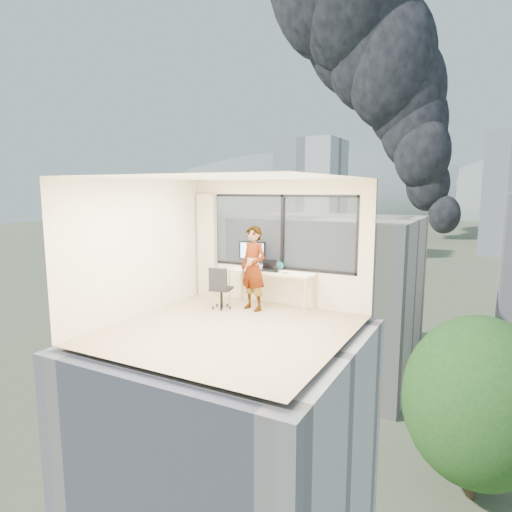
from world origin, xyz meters
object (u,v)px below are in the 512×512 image
Objects in this scene: monitor at (252,254)px; laptop at (268,266)px; desk at (271,289)px; chair at (221,287)px; person at (253,268)px; game_console at (265,266)px; handbag at (279,265)px.

monitor reaches higher than laptop.
laptop is at bearing -168.50° from desk.
desk is 0.48m from laptop.
chair is 0.52× the size of person.
laptop is (-0.06, -0.01, 0.48)m from desk.
desk is 6.16× the size of game_console.
laptop is 0.25m from handbag.
monitor is at bearing 165.35° from desk.
person is (-0.21, -0.37, 0.47)m from desk.
chair is at bearing -127.31° from game_console.
person is 7.12× the size of handbag.
game_console is at bearing 120.41° from laptop.
handbag reaches higher than desk.
laptop is (0.45, -0.15, -0.19)m from monitor.
desk is at bearing -94.76° from handbag.
game_console is 0.35m from laptop.
game_console is 0.36m from handbag.
person reaches higher than laptop.
desk is at bearing 25.20° from chair.
laptop is at bearing -107.04° from handbag.
game_console is 1.23× the size of handbag.
monitor is 0.36m from game_console.
person is at bearing -67.77° from monitor.
game_console is (0.23, 0.12, -0.25)m from monitor.
person reaches higher than handbag.
game_console is (0.55, 0.85, 0.34)m from chair.
laptop is (0.76, 0.59, 0.41)m from chair.
person is (0.61, 0.24, 0.40)m from chair.
laptop is at bearing 82.96° from person.
game_console is at bearing 17.98° from monitor.
desk is at bearing 2.45° from laptop.
handbag is at bearing 70.37° from desk.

